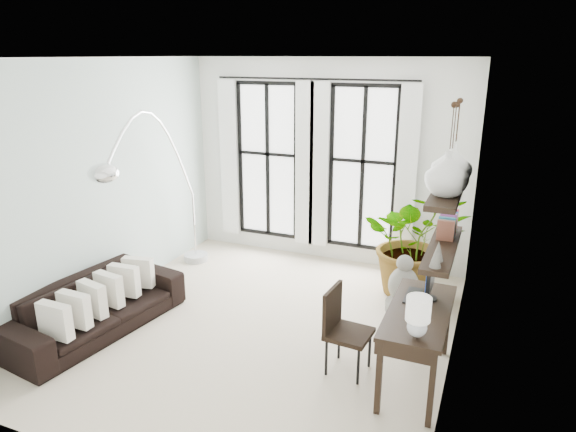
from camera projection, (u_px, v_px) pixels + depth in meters
The scene contains 16 objects.
floor at pixel (260, 327), 6.37m from camera, with size 5.00×5.00×0.00m, color beige.
ceiling at pixel (255, 57), 5.40m from camera, with size 5.00×5.00×0.00m, color white.
wall_left at pixel (102, 185), 6.71m from camera, with size 5.00×5.00×0.00m, color #B1C6BE.
wall_right at pixel (463, 227), 5.06m from camera, with size 5.00×5.00×0.00m, color white.
wall_back at pixel (326, 163), 8.09m from camera, with size 4.50×4.50×0.00m, color white.
windows at pixel (313, 165), 8.11m from camera, with size 3.26×0.13×2.65m.
wall_shelves at pixel (445, 224), 4.77m from camera, with size 0.25×1.30×0.60m.
sofa at pixel (96, 306), 6.21m from camera, with size 2.21×0.86×0.65m, color black.
throw_pillows at pixel (101, 294), 6.12m from camera, with size 0.40×1.52×0.40m.
plant at pixel (414, 242), 7.07m from camera, with size 1.37×1.19×1.53m, color #2D7228.
desk at pixel (418, 317), 5.04m from camera, with size 0.59×1.39×1.21m.
desk_chair at pixel (342, 324), 5.37m from camera, with size 0.48×0.48×0.93m.
arc_lamp at pixel (153, 152), 6.72m from camera, with size 0.76×2.68×2.57m.
buddha at pixel (403, 288), 6.67m from camera, with size 0.44×0.44×0.78m.
vase_a at pixel (447, 174), 4.35m from camera, with size 0.37×0.37×0.38m, color white.
vase_b at pixel (452, 165), 4.70m from camera, with size 0.37×0.37×0.38m, color white.
Camera 1 is at (2.49, -5.09, 3.23)m, focal length 32.00 mm.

